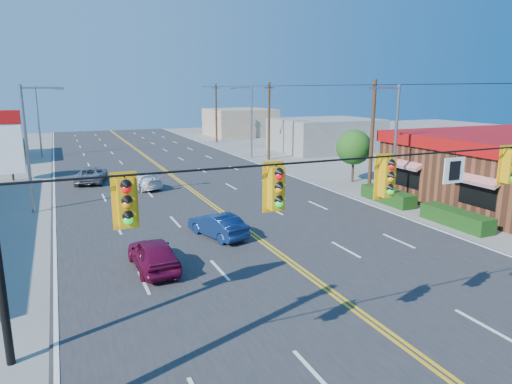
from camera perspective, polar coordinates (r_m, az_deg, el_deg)
name	(u,v)px	position (r m, az deg, el deg)	size (l,w,h in m)	color
ground	(407,349)	(15.38, 18.38, -18.17)	(160.00, 160.00, 0.00)	gray
road	(208,202)	(31.93, -6.08, -1.24)	(20.00, 120.00, 0.06)	#2D2D30
signal_span	(417,194)	(13.51, 19.45, -0.19)	(24.32, 0.34, 9.00)	#47301E
streetlight_se	(393,139)	(31.09, 16.76, 6.31)	(2.55, 0.25, 8.00)	gray
streetlight_ne	(250,118)	(51.71, -0.76, 9.25)	(2.55, 0.25, 8.00)	gray
streetlight_sw	(30,142)	(31.79, -26.42, 5.65)	(2.55, 0.25, 8.00)	gray
streetlight_nw	(40,118)	(57.69, -25.38, 8.40)	(2.55, 0.25, 8.00)	gray
utility_pole_near	(372,137)	(35.09, 14.29, 6.63)	(0.28, 0.28, 8.40)	#47301E
utility_pole_mid	(269,122)	(50.48, 1.62, 8.80)	(0.28, 0.28, 8.40)	#47301E
utility_pole_far	(216,113)	(67.18, -5.01, 9.76)	(0.28, 0.28, 8.40)	#47301E
tree_kfc_rear	(354,147)	(39.19, 12.13, 5.49)	(2.94, 2.94, 4.41)	#47301E
tree_west	(10,148)	(44.03, -28.44, 4.82)	(2.80, 2.80, 4.20)	#47301E
bld_east_mid	(325,135)	(58.86, 8.66, 7.09)	(12.00, 10.00, 4.00)	gray
bld_east_far	(240,122)	(77.13, -2.06, 8.70)	(10.00, 10.00, 4.40)	tan
car_magenta	(153,255)	(20.44, -12.70, -7.70)	(1.65, 4.09, 1.40)	maroon
car_blue	(218,226)	(24.24, -4.82, -4.29)	(1.35, 3.87, 1.28)	#0D2251
car_white	(141,182)	(36.80, -14.21, 1.25)	(1.72, 4.23, 1.23)	white
car_silver	(91,175)	(40.53, -19.90, 1.99)	(2.21, 4.80, 1.33)	gray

